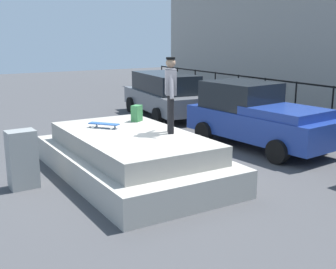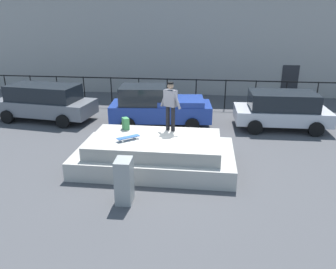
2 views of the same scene
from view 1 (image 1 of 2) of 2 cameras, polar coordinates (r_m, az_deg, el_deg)
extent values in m
plane|color=#424244|center=(10.18, -3.54, -5.73)|extent=(60.00, 60.00, 0.00)
cube|color=#ADA89E|center=(10.28, -4.79, -3.79)|extent=(5.33, 2.99, 0.61)
cube|color=#A09B91|center=(10.14, -4.85, -0.99)|extent=(4.37, 2.45, 0.43)
cylinder|color=black|center=(9.91, 0.39, 2.64)|extent=(0.14, 0.14, 0.89)
cylinder|color=black|center=(10.12, 0.30, 2.86)|extent=(0.14, 0.14, 0.89)
cube|color=#595960|center=(9.91, 0.35, 6.94)|extent=(0.50, 0.41, 0.58)
cylinder|color=#595960|center=(9.65, 0.47, 6.50)|extent=(0.33, 0.23, 0.61)
cylinder|color=#595960|center=(10.18, 0.24, 6.84)|extent=(0.33, 0.23, 0.61)
sphere|color=tan|center=(9.87, 0.35, 9.42)|extent=(0.22, 0.22, 0.22)
cylinder|color=black|center=(9.87, 0.35, 10.00)|extent=(0.28, 0.28, 0.05)
cube|color=#264C8C|center=(10.68, -8.43, 1.41)|extent=(0.73, 0.64, 0.02)
cylinder|color=silver|center=(10.50, -7.46, 0.79)|extent=(0.06, 0.06, 0.06)
cylinder|color=silver|center=(10.67, -6.97, 1.00)|extent=(0.06, 0.06, 0.06)
cylinder|color=silver|center=(10.73, -9.85, 0.97)|extent=(0.06, 0.06, 0.06)
cylinder|color=silver|center=(10.90, -9.34, 1.18)|extent=(0.06, 0.06, 0.06)
cube|color=#33723F|center=(11.42, -4.13, 2.80)|extent=(0.32, 0.34, 0.43)
cube|color=slate|center=(17.68, -0.40, 4.56)|extent=(4.99, 2.45, 0.69)
cube|color=black|center=(17.59, -0.41, 6.86)|extent=(3.53, 2.05, 0.73)
cylinder|color=black|center=(19.45, 0.40, 4.31)|extent=(0.66, 0.30, 0.64)
cylinder|color=black|center=(18.75, -4.90, 3.93)|extent=(0.66, 0.30, 0.64)
cylinder|color=black|center=(16.83, 4.61, 2.90)|extent=(0.66, 0.30, 0.64)
cylinder|color=black|center=(16.02, -1.37, 2.42)|extent=(0.66, 0.30, 0.64)
cube|color=navy|center=(13.00, 11.97, 1.31)|extent=(4.75, 2.20, 0.75)
cube|color=black|center=(13.41, 9.55, 5.14)|extent=(2.22, 1.82, 0.81)
cube|color=navy|center=(12.34, 15.28, 2.85)|extent=(2.22, 1.87, 0.24)
cylinder|color=black|center=(14.68, 10.09, 1.23)|extent=(0.66, 0.28, 0.64)
cylinder|color=black|center=(13.43, 4.77, 0.30)|extent=(0.66, 0.28, 0.64)
cylinder|color=black|center=(12.95, 19.30, -0.89)|extent=(0.66, 0.28, 0.64)
cylinder|color=black|center=(11.52, 14.20, -2.22)|extent=(0.66, 0.28, 0.64)
cube|color=gray|center=(9.87, -18.62, -3.13)|extent=(0.46, 0.61, 1.28)
cylinder|color=black|center=(23.97, -0.84, 7.13)|extent=(0.06, 0.06, 1.61)
cylinder|color=black|center=(22.62, 1.24, 6.78)|extent=(0.06, 0.06, 1.61)
cylinder|color=black|center=(21.29, 3.57, 6.36)|extent=(0.06, 0.06, 1.61)
cylinder|color=black|center=(20.01, 6.20, 5.88)|extent=(0.06, 0.06, 1.61)
cylinder|color=black|center=(18.78, 9.18, 5.33)|extent=(0.06, 0.06, 1.61)
cylinder|color=black|center=(17.61, 12.55, 4.67)|extent=(0.06, 0.06, 1.61)
cylinder|color=black|center=(16.50, 16.39, 3.91)|extent=(0.06, 0.06, 1.61)
cylinder|color=black|center=(15.49, 20.74, 3.03)|extent=(0.06, 0.06, 1.61)
camera|label=2|loc=(9.44, -73.86, 14.30)|focal=35.49mm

